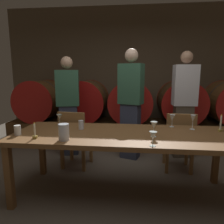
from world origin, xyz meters
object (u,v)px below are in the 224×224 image
Objects in this scene: guest_right at (184,104)px; dining_table at (124,139)px; guest_left at (68,106)px; wine_glass_left at (153,136)px; wine_glass_center_left at (154,126)px; cup_right at (81,125)px; wine_barrel_right at (180,102)px; wine_barrel_left at (87,101)px; candle_right at (221,126)px; pitcher at (64,132)px; cup_left at (17,130)px; chair_left at (75,137)px; wine_barrel_far_left at (41,100)px; candle_left at (35,134)px; wine_glass_center_right at (172,118)px; wine_glass_far_left at (59,117)px; wine_barrel_center at (131,101)px; wine_glass_right at (193,119)px; guest_center at (131,103)px; chair_right at (179,139)px.

dining_table is at bearing 50.86° from guest_right.
guest_left reaches higher than wine_glass_left.
wine_glass_center_left is 1.51× the size of cup_right.
guest_right is at bearing -97.79° from wine_barrel_right.
wine_barrel_left is 4.26× the size of candle_right.
pitcher is 1.56× the size of cup_left.
chair_left is 8.19× the size of cup_left.
wine_barrel_far_left and wine_barrel_left have the same top height.
candle_left is 1.25m from wine_glass_center_left.
guest_right reaches higher than wine_barrel_right.
wine_glass_left is 0.97m from cup_right.
wine_barrel_right is 1.76m from wine_glass_center_right.
guest_right is (1.85, -0.78, 0.06)m from wine_barrel_left.
candle_right reaches higher than wine_glass_far_left.
wine_barrel_far_left and wine_barrel_center have the same top height.
cup_left is at bearing 158.75° from candle_left.
cup_right is at bearing -174.45° from wine_glass_right.
guest_center is at bearing 47.44° from cup_left.
wine_barrel_center is 5.04× the size of wine_glass_right.
guest_center is 0.90m from guest_right.
candle_right is at bearing -10.63° from wine_glass_right.
guest_center reaches higher than wine_glass_right.
wine_glass_far_left is (-0.88, -1.80, 0.01)m from wine_barrel_center.
wine_barrel_far_left is 1.26m from guest_left.
pitcher is 1.55× the size of cup_right.
wine_barrel_center is 1.97m from wine_glass_right.
wine_glass_center_left is at bearing -60.30° from wine_barrel_left.
guest_left is 1.48m from candle_left.
guest_center is 11.02× the size of wine_glass_center_left.
guest_left is (-0.26, 0.54, 0.39)m from chair_left.
guest_left is at bearing 115.22° from cup_right.
chair_left is 1.06m from guest_center.
wine_glass_right is (2.74, -1.81, 0.03)m from wine_barrel_far_left.
wine_glass_left is at bearing -144.14° from candle_right.
wine_barrel_right reaches higher than cup_left.
pitcher is (0.31, -2.38, -0.01)m from wine_barrel_left.
wine_barrel_center is 0.50× the size of guest_center.
cup_right is (-0.85, 0.22, -0.07)m from wine_glass_center_left.
wine_glass_center_left is (0.03, 0.31, 0.02)m from wine_glass_left.
guest_center is 0.95m from wine_glass_center_right.
guest_left is 11.41× the size of wine_glass_far_left.
wine_barrel_far_left is 8.34× the size of cup_right.
candle_left is 0.33m from pitcher.
wine_glass_right reaches higher than pitcher.
guest_right is at bearing -152.95° from chair_left.
cup_right is (0.50, -1.06, -0.07)m from guest_left.
candle_left is 1.07× the size of pitcher.
chair_right is 1.25m from wine_glass_left.
guest_left is (-1.79, 0.49, 0.39)m from chair_right.
wine_barrel_far_left reaches higher than wine_glass_center_left.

